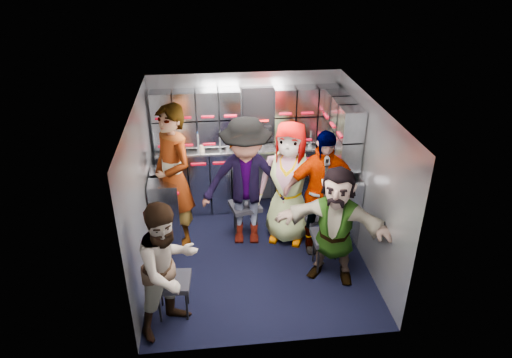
{
  "coord_description": "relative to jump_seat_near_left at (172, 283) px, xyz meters",
  "views": [
    {
      "loc": [
        -0.57,
        -4.91,
        3.8
      ],
      "look_at": [
        0.03,
        0.35,
        0.99
      ],
      "focal_mm": 32.0,
      "sensor_mm": 36.0,
      "label": 1
    }
  ],
  "objects": [
    {
      "name": "wall_right",
      "position": [
        2.45,
        0.93,
        0.63
      ],
      "size": [
        0.04,
        3.0,
        2.1
      ],
      "primitive_type": "cube",
      "color": "#9399A1",
      "rests_on": "ground"
    },
    {
      "name": "wall_left",
      "position": [
        -0.35,
        0.93,
        0.63
      ],
      "size": [
        0.04,
        3.0,
        2.1
      ],
      "primitive_type": "cube",
      "color": "#9399A1",
      "rests_on": "ground"
    },
    {
      "name": "locker_bank_right",
      "position": [
        2.3,
        1.63,
        1.07
      ],
      "size": [
        0.28,
        1.0,
        0.82
      ],
      "primitive_type": "cube",
      "color": "#90969F",
      "rests_on": "wall_right"
    },
    {
      "name": "attendant_arc_b",
      "position": [
        0.95,
        1.32,
        0.49
      ],
      "size": [
        1.25,
        0.8,
        1.83
      ],
      "primitive_type": "imported",
      "rotation": [
        0.0,
        0.0,
        -0.11
      ],
      "color": "black",
      "rests_on": "ground"
    },
    {
      "name": "ceiling",
      "position": [
        1.05,
        0.93,
        1.68
      ],
      "size": [
        2.8,
        3.0,
        0.02
      ],
      "primitive_type": "cube",
      "color": "silver",
      "rests_on": "wall_back"
    },
    {
      "name": "jump_seat_mid_right",
      "position": [
        1.9,
        1.23,
        -0.07
      ],
      "size": [
        0.42,
        0.41,
        0.4
      ],
      "rotation": [
        0.0,
        0.0,
        0.3
      ],
      "color": "black",
      "rests_on": "ground"
    },
    {
      "name": "cup_right",
      "position": [
        1.66,
        2.16,
        0.66
      ],
      "size": [
        0.08,
        0.08,
        0.09
      ],
      "primitive_type": "cylinder",
      "color": "tan",
      "rests_on": "counter"
    },
    {
      "name": "bottle_right",
      "position": [
        1.99,
        2.17,
        0.74
      ],
      "size": [
        0.06,
        0.06,
        0.25
      ],
      "primitive_type": "cylinder",
      "color": "white",
      "rests_on": "counter"
    },
    {
      "name": "attendant_arc_c",
      "position": [
        1.53,
        1.32,
        0.45
      ],
      "size": [
        1.0,
        0.83,
        1.74
      ],
      "primitive_type": "imported",
      "rotation": [
        0.0,
        0.0,
        -0.37
      ],
      "color": "black",
      "rests_on": "ground"
    },
    {
      "name": "attendant_standing",
      "position": [
        0.0,
        1.42,
        0.58
      ],
      "size": [
        0.8,
        0.87,
        2.0
      ],
      "primitive_type": "imported",
      "rotation": [
        0.0,
        0.0,
        -0.98
      ],
      "color": "black",
      "rests_on": "ground"
    },
    {
      "name": "bottle_mid",
      "position": [
        0.34,
        2.17,
        0.75
      ],
      "size": [
        0.07,
        0.07,
        0.28
      ],
      "primitive_type": "cylinder",
      "color": "white",
      "rests_on": "counter"
    },
    {
      "name": "jump_seat_near_left",
      "position": [
        0.0,
        0.0,
        0.0
      ],
      "size": [
        0.43,
        0.41,
        0.48
      ],
      "rotation": [
        0.0,
        0.0,
        -0.07
      ],
      "color": "black",
      "rests_on": "ground"
    },
    {
      "name": "counter",
      "position": [
        1.05,
        2.22,
        0.59
      ],
      "size": [
        2.68,
        0.42,
        0.03
      ],
      "primitive_type": "cube",
      "color": "silver",
      "rests_on": "cart_bank_back"
    },
    {
      "name": "jump_seat_mid_left",
      "position": [
        0.95,
        1.5,
        -0.0
      ],
      "size": [
        0.47,
        0.46,
        0.47
      ],
      "rotation": [
        0.0,
        0.0,
        0.22
      ],
      "color": "black",
      "rests_on": "ground"
    },
    {
      "name": "locker_bank_back",
      "position": [
        1.05,
        2.28,
        1.07
      ],
      "size": [
        2.68,
        0.28,
        0.82
      ],
      "primitive_type": "cube",
      "color": "#90969F",
      "rests_on": "wall_back"
    },
    {
      "name": "cup_left",
      "position": [
        0.38,
        2.16,
        0.66
      ],
      "size": [
        0.08,
        0.08,
        0.1
      ],
      "primitive_type": "cylinder",
      "color": "tan",
      "rests_on": "counter"
    },
    {
      "name": "attendant_arc_e",
      "position": [
        1.93,
        0.42,
        0.34
      ],
      "size": [
        1.47,
        0.99,
        1.52
      ],
      "primitive_type": "imported",
      "rotation": [
        0.0,
        0.0,
        -0.43
      ],
      "color": "black",
      "rests_on": "ground"
    },
    {
      "name": "jump_seat_center",
      "position": [
        1.53,
        1.5,
        -0.05
      ],
      "size": [
        0.41,
        0.4,
        0.42
      ],
      "rotation": [
        0.0,
        0.0,
        0.19
      ],
      "color": "black",
      "rests_on": "ground"
    },
    {
      "name": "jump_seat_near_right",
      "position": [
        1.93,
        0.6,
        0.02
      ],
      "size": [
        0.42,
        0.4,
        0.5
      ],
      "rotation": [
        0.0,
        0.0,
        0.0
      ],
      "color": "black",
      "rests_on": "ground"
    },
    {
      "name": "floor",
      "position": [
        1.05,
        0.93,
        -0.42
      ],
      "size": [
        3.0,
        3.0,
        0.0
      ],
      "primitive_type": "plane",
      "color": "black",
      "rests_on": "ground"
    },
    {
      "name": "attendant_arc_d",
      "position": [
        1.9,
        1.05,
        0.44
      ],
      "size": [
        1.02,
        0.44,
        1.72
      ],
      "primitive_type": "imported",
      "rotation": [
        0.0,
        0.0,
        0.02
      ],
      "color": "black",
      "rests_on": "ground"
    },
    {
      "name": "attendant_arc_a",
      "position": [
        0.0,
        -0.18,
        0.35
      ],
      "size": [
        0.95,
        0.93,
        1.54
      ],
      "primitive_type": "imported",
      "rotation": [
        0.0,
        0.0,
        0.73
      ],
      "color": "black",
      "rests_on": "ground"
    },
    {
      "name": "bottle_left",
      "position": [
        0.76,
        2.17,
        0.75
      ],
      "size": [
        0.06,
        0.06,
        0.27
      ],
      "primitive_type": "cylinder",
      "color": "white",
      "rests_on": "counter"
    },
    {
      "name": "cart_bank_back",
      "position": [
        1.05,
        2.22,
        0.07
      ],
      "size": [
        2.68,
        0.38,
        0.99
      ],
      "primitive_type": "cube",
      "color": "#90969F",
      "rests_on": "ground"
    },
    {
      "name": "cart_bank_left",
      "position": [
        -0.14,
        1.49,
        0.07
      ],
      "size": [
        0.38,
        0.76,
        0.99
      ],
      "primitive_type": "cube",
      "color": "#90969F",
      "rests_on": "ground"
    },
    {
      "name": "red_latch_strip",
      "position": [
        1.05,
        2.02,
        0.46
      ],
      "size": [
        2.6,
        0.02,
        0.03
      ],
      "primitive_type": "cube",
      "color": "#A70417",
      "rests_on": "cart_bank_back"
    },
    {
      "name": "coffee_niche",
      "position": [
        1.23,
        2.34,
        1.05
      ],
      "size": [
        0.46,
        0.16,
        0.84
      ],
      "primitive_type": null,
      "color": "black",
      "rests_on": "wall_back"
    },
    {
      "name": "wall_back",
      "position": [
        1.05,
        2.43,
        0.63
      ],
      "size": [
        2.8,
        0.04,
        2.1
      ],
      "primitive_type": "cube",
      "color": "#9399A1",
      "rests_on": "ground"
    },
    {
      "name": "right_cabinet",
      "position": [
        2.3,
        1.53,
        0.08
      ],
      "size": [
        0.28,
        1.2,
        1.0
      ],
      "primitive_type": "cube",
      "color": "#90969F",
      "rests_on": "ground"
    }
  ]
}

